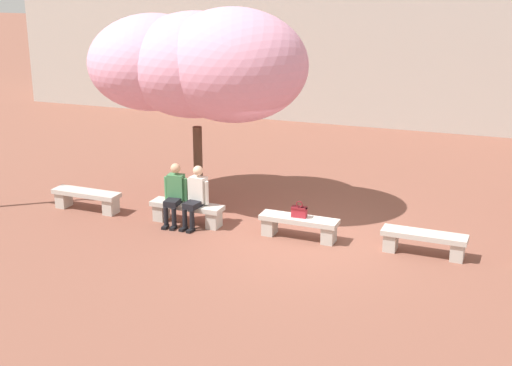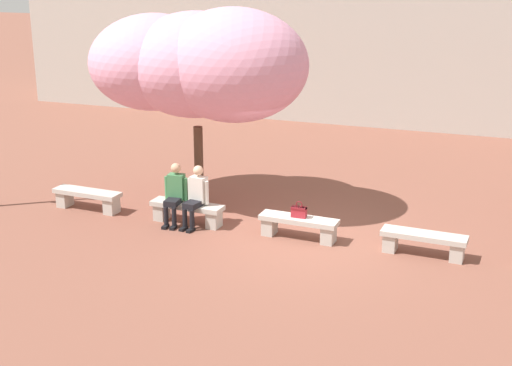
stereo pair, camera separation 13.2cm
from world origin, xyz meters
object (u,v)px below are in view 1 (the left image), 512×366
(stone_bench_center, at_px, (299,224))
(cherry_tree_main, at_px, (196,64))
(stone_bench_near_west, at_px, (187,210))
(stone_bench_west_end, at_px, (87,198))
(person_seated_right, at_px, (196,194))
(person_seated_left, at_px, (175,192))
(stone_bench_near_east, at_px, (424,240))
(handbag, at_px, (299,211))

(stone_bench_center, bearing_deg, cherry_tree_main, 157.49)
(stone_bench_center, bearing_deg, stone_bench_near_west, 180.00)
(stone_bench_west_end, height_order, person_seated_right, person_seated_right)
(stone_bench_near_west, xyz_separation_m, stone_bench_center, (2.47, 0.00, 0.00))
(stone_bench_center, relative_size, person_seated_left, 1.25)
(stone_bench_near_east, relative_size, person_seated_left, 1.25)
(cherry_tree_main, bearing_deg, stone_bench_near_east, -12.21)
(stone_bench_near_west, bearing_deg, cherry_tree_main, 101.59)
(stone_bench_near_east, bearing_deg, person_seated_right, -179.36)
(cherry_tree_main, bearing_deg, stone_bench_center, -22.51)
(stone_bench_west_end, height_order, stone_bench_center, same)
(stone_bench_near_west, height_order, person_seated_right, person_seated_right)
(stone_bench_west_end, height_order, stone_bench_near_east, same)
(person_seated_left, xyz_separation_m, handbag, (2.71, 0.06, -0.12))
(stone_bench_center, distance_m, handbag, 0.28)
(stone_bench_near_west, distance_m, cherry_tree_main, 3.14)
(stone_bench_west_end, distance_m, stone_bench_near_west, 2.47)
(stone_bench_near_east, distance_m, handbag, 2.48)
(handbag, distance_m, cherry_tree_main, 3.93)
(stone_bench_west_end, relative_size, stone_bench_near_east, 1.00)
(stone_bench_near_west, height_order, handbag, handbag)
(stone_bench_west_end, bearing_deg, person_seated_right, -1.11)
(person_seated_left, xyz_separation_m, cherry_tree_main, (0.02, 1.17, 2.52))
(stone_bench_near_west, distance_m, stone_bench_near_east, 4.93)
(person_seated_right, bearing_deg, stone_bench_near_west, 167.82)
(person_seated_left, distance_m, handbag, 2.72)
(stone_bench_near_west, height_order, stone_bench_center, same)
(stone_bench_center, bearing_deg, stone_bench_near_east, 0.00)
(stone_bench_west_end, bearing_deg, stone_bench_near_east, 0.00)
(stone_bench_center, xyz_separation_m, cherry_tree_main, (-2.69, 1.12, 2.92))
(stone_bench_west_end, height_order, person_seated_left, person_seated_left)
(stone_bench_west_end, relative_size, person_seated_right, 1.25)
(stone_bench_near_west, xyz_separation_m, stone_bench_near_east, (4.93, 0.00, 0.00))
(person_seated_right, bearing_deg, stone_bench_near_east, 0.64)
(person_seated_left, height_order, cherry_tree_main, cherry_tree_main)
(stone_bench_near_west, bearing_deg, stone_bench_near_east, 0.00)
(stone_bench_center, distance_m, person_seated_right, 2.26)
(person_seated_left, height_order, person_seated_right, same)
(stone_bench_near_east, relative_size, cherry_tree_main, 0.32)
(cherry_tree_main, bearing_deg, stone_bench_west_end, -153.47)
(handbag, relative_size, cherry_tree_main, 0.07)
(handbag, bearing_deg, stone_bench_center, -67.18)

